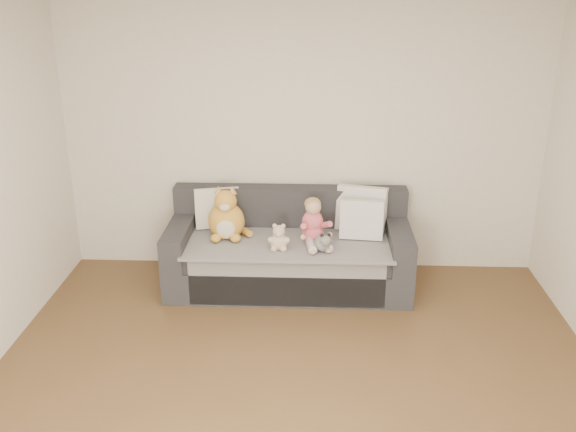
{
  "coord_description": "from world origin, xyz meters",
  "views": [
    {
      "loc": [
        0.11,
        -3.36,
        2.76
      ],
      "look_at": [
        -0.11,
        1.87,
        0.75
      ],
      "focal_mm": 40.0,
      "sensor_mm": 36.0,
      "label": 1
    }
  ],
  "objects_px": {
    "plush_cat": "(226,218)",
    "teddy_bear": "(279,239)",
    "sippy_cup": "(280,239)",
    "toddler": "(314,224)",
    "sofa": "(289,253)"
  },
  "relations": [
    {
      "from": "sofa",
      "to": "plush_cat",
      "type": "xyz_separation_m",
      "value": [
        -0.57,
        -0.03,
        0.35
      ]
    },
    {
      "from": "plush_cat",
      "to": "sippy_cup",
      "type": "bearing_deg",
      "value": -21.9
    },
    {
      "from": "plush_cat",
      "to": "sippy_cup",
      "type": "relative_size",
      "value": 4.34
    },
    {
      "from": "toddler",
      "to": "teddy_bear",
      "type": "relative_size",
      "value": 1.75
    },
    {
      "from": "sofa",
      "to": "toddler",
      "type": "bearing_deg",
      "value": -27.74
    },
    {
      "from": "plush_cat",
      "to": "toddler",
      "type": "bearing_deg",
      "value": -9.33
    },
    {
      "from": "toddler",
      "to": "plush_cat",
      "type": "distance_m",
      "value": 0.8
    },
    {
      "from": "sofa",
      "to": "plush_cat",
      "type": "height_order",
      "value": "plush_cat"
    },
    {
      "from": "toddler",
      "to": "plush_cat",
      "type": "relative_size",
      "value": 0.84
    },
    {
      "from": "teddy_bear",
      "to": "sippy_cup",
      "type": "relative_size",
      "value": 2.08
    },
    {
      "from": "plush_cat",
      "to": "sippy_cup",
      "type": "xyz_separation_m",
      "value": [
        0.49,
        -0.17,
        -0.12
      ]
    },
    {
      "from": "plush_cat",
      "to": "teddy_bear",
      "type": "relative_size",
      "value": 2.08
    },
    {
      "from": "toddler",
      "to": "sippy_cup",
      "type": "xyz_separation_m",
      "value": [
        -0.3,
        -0.08,
        -0.11
      ]
    },
    {
      "from": "plush_cat",
      "to": "sippy_cup",
      "type": "height_order",
      "value": "plush_cat"
    },
    {
      "from": "sippy_cup",
      "to": "teddy_bear",
      "type": "bearing_deg",
      "value": -92.08
    }
  ]
}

